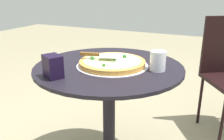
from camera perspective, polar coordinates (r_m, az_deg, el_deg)
name	(u,v)px	position (r m, az deg, el deg)	size (l,w,h in m)	color
patio_table	(109,93)	(1.42, -0.75, -5.56)	(0.84, 0.84, 0.71)	black
pizza_on_tray	(112,63)	(1.34, -0.01, 1.64)	(0.40, 0.40, 0.05)	silver
pizza_server	(98,55)	(1.35, -3.28, 3.56)	(0.10, 0.22, 0.02)	silver
drinking_cup	(158,61)	(1.28, 10.81, 2.15)	(0.08, 0.08, 0.10)	silver
napkin_dispenser	(53,66)	(1.19, -13.84, 0.85)	(0.10, 0.07, 0.11)	black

